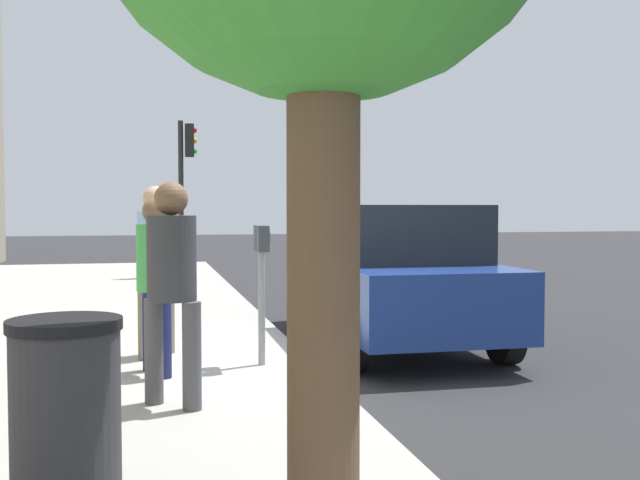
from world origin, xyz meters
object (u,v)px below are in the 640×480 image
(pedestrian_at_meter, at_px, (156,272))
(parking_officer, at_px, (156,255))
(parked_sedan_near, at_px, (391,274))
(trash_bin, at_px, (66,414))
(pedestrian_bystander, at_px, (172,274))
(traffic_signal, at_px, (185,172))
(parking_meter, at_px, (262,265))

(pedestrian_at_meter, height_order, parking_officer, parking_officer)
(parked_sedan_near, xyz_separation_m, trash_bin, (-4.78, 3.42, -0.24))
(parking_officer, bearing_deg, pedestrian_bystander, -50.05)
(parking_officer, xyz_separation_m, traffic_signal, (9.29, -0.78, 1.34))
(pedestrian_at_meter, bearing_deg, parked_sedan_near, 11.26)
(trash_bin, bearing_deg, parking_meter, -25.08)
(pedestrian_bystander, xyz_separation_m, parked_sedan_near, (2.88, -2.82, -0.32))
(trash_bin, bearing_deg, parking_officer, -7.31)
(parking_meter, bearing_deg, parking_officer, 56.38)
(pedestrian_at_meter, distance_m, traffic_signal, 10.30)
(parking_meter, height_order, traffic_signal, traffic_signal)
(pedestrian_bystander, height_order, traffic_signal, traffic_signal)
(parking_meter, xyz_separation_m, parked_sedan_near, (1.49, -1.89, -0.27))
(parking_meter, distance_m, traffic_signal, 10.08)
(parking_meter, distance_m, trash_bin, 3.66)
(parking_meter, xyz_separation_m, pedestrian_at_meter, (-0.19, 1.04, -0.04))
(pedestrian_bystander, bearing_deg, parking_meter, 8.47)
(pedestrian_at_meter, height_order, pedestrian_bystander, pedestrian_bystander)
(trash_bin, bearing_deg, pedestrian_bystander, -17.76)
(parking_officer, bearing_deg, traffic_signal, 122.42)
(parked_sedan_near, height_order, trash_bin, parked_sedan_near)
(pedestrian_at_meter, distance_m, parking_officer, 0.88)
(traffic_signal, bearing_deg, trash_bin, 174.45)
(pedestrian_at_meter, relative_size, trash_bin, 1.66)
(parking_officer, bearing_deg, trash_bin, -60.10)
(pedestrian_bystander, bearing_deg, trash_bin, -155.44)
(pedestrian_at_meter, distance_m, pedestrian_bystander, 1.21)
(parking_meter, relative_size, pedestrian_bystander, 0.79)
(parking_meter, bearing_deg, traffic_signal, 1.44)
(parked_sedan_near, distance_m, traffic_signal, 8.91)
(trash_bin, bearing_deg, pedestrian_at_meter, -9.16)
(parked_sedan_near, relative_size, trash_bin, 4.38)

